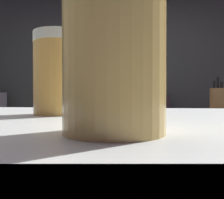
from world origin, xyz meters
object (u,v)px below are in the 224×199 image
Objects in this scene: bartender at (117,110)px; pint_glass_far at (59,74)px; mixing_bowl at (65,109)px; knife_block at (218,100)px; bottle_soy at (160,88)px; bottle_hot_sauce at (117,87)px; pint_glass_near at (114,33)px; chefs_knife at (156,112)px.

pint_glass_far is (0.02, -1.21, 0.12)m from bartender.
pint_glass_far is (0.50, -1.58, 0.14)m from mixing_bowl.
mixing_bowl is (-1.24, -0.05, -0.08)m from knife_block.
bottle_soy is 0.90× the size of bottle_hot_sauce.
pint_glass_far is (-0.11, 0.18, -0.01)m from pint_glass_near.
pint_glass_near is at bearing -109.23° from knife_block.
knife_block reaches higher than pint_glass_near.
knife_block is 1.62m from bottle_hot_sauce.
knife_block reaches higher than mixing_bowl.
bottle_hot_sauce is at bearing 93.73° from pint_glass_far.
chefs_knife is at bearing -178.93° from knife_block.
bottle_hot_sauce is (-0.58, -0.06, 0.01)m from bottle_soy.
bottle_hot_sauce reaches higher than bottle_soy.
chefs_knife is 1.58× the size of pint_glass_near.
knife_block is 0.49m from chefs_knife.
knife_block is 1.35× the size of mixing_bowl.
knife_block is at bearing 65.68° from pint_glass_far.
pint_glass_near reaches higher than pint_glass_far.
pint_glass_near is at bearing -59.31° from pint_glass_far.
mixing_bowl reaches higher than chefs_knife.
bartender is at bearing -151.34° from knife_block.
bartender is at bearing -120.56° from chefs_knife.
bottle_hot_sauce is (-0.17, 1.73, 0.21)m from bartender.
bottle_soy is (0.14, 1.38, 0.25)m from chefs_knife.
pint_glass_far is 2.95m from bottle_hot_sauce.
bartender is 0.87m from knife_block.
pint_glass_far is at bearing -95.06° from chefs_knife.
knife_block is at bearing -70.82° from bartender.
pint_glass_far reaches higher than mixing_bowl.
pint_glass_near is (0.13, -1.39, 0.14)m from bartender.
bottle_soy is (0.42, 1.79, 0.20)m from bartender.
pint_glass_near is 0.60× the size of bottle_hot_sauce.
bartender is 7.92× the size of mixing_bowl.
knife_block reaches higher than chefs_knife.
mixing_bowl is at bearing -177.89° from knife_block.
bottle_soy reaches higher than chefs_knife.
mixing_bowl is at bearing 42.66° from bartender.
bottle_hot_sauce is (-0.93, 1.31, 0.16)m from knife_block.
pint_glass_near is (-0.15, -1.80, 0.18)m from chefs_knife.
bottle_soy reaches higher than knife_block.
pint_glass_near is 1.21× the size of pint_glass_far.
mixing_bowl is 1.87m from pint_glass_near.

